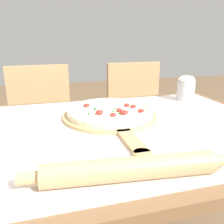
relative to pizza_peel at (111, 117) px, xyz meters
name	(u,v)px	position (x,y,z in m)	size (l,w,h in m)	color
dining_table	(126,159)	(0.03, -0.09, -0.13)	(1.11, 0.83, 0.74)	brown
towel_cloth	(127,126)	(0.03, -0.09, -0.01)	(1.03, 0.75, 0.00)	silver
pizza_peel	(111,117)	(0.00, 0.00, 0.00)	(0.36, 0.53, 0.01)	tan
pizza	(110,111)	(0.00, 0.02, 0.02)	(0.33, 0.33, 0.04)	beige
rolling_pin	(131,169)	(-0.07, -0.40, 0.02)	(0.47, 0.09, 0.05)	tan
chair_left	(43,126)	(-0.27, 0.64, -0.25)	(0.43, 0.43, 0.87)	tan
chair_right	(137,118)	(0.36, 0.64, -0.25)	(0.41, 0.41, 0.87)	tan
flour_cup	(186,88)	(0.42, 0.17, 0.06)	(0.08, 0.08, 0.12)	#B2B7BC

